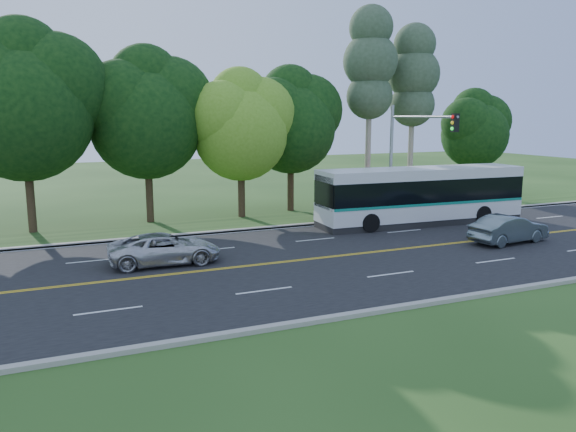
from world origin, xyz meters
name	(u,v)px	position (x,y,z in m)	size (l,w,h in m)	color
ground	(358,254)	(0.00, 0.00, 0.00)	(120.00, 120.00, 0.00)	#234316
road	(358,254)	(0.00, 0.00, 0.01)	(60.00, 14.00, 0.02)	black
curb_north	(296,225)	(0.00, 7.15, 0.07)	(60.00, 0.30, 0.15)	#9C998D
curb_south	(461,298)	(0.00, -7.15, 0.07)	(60.00, 0.30, 0.15)	#9C998D
grass_verge	(283,220)	(0.00, 9.00, 0.05)	(60.00, 4.00, 0.10)	#234316
lane_markings	(356,254)	(-0.09, 0.00, 0.02)	(57.60, 13.82, 0.00)	gold
tree_row	(185,109)	(-5.15, 12.13, 6.73)	(44.70, 9.10, 13.84)	black
bougainvillea_hedge	(391,204)	(7.18, 8.15, 0.72)	(9.50, 2.25, 1.50)	maroon
traffic_signal	(410,145)	(6.49, 5.40, 4.67)	(0.42, 6.10, 7.00)	gray
transit_bus	(421,196)	(7.18, 5.05, 1.66)	(12.76, 3.30, 3.31)	silver
sedan	(509,229)	(8.16, -0.99, 0.73)	(1.50, 4.31, 1.42)	slate
suv	(165,249)	(-8.59, 1.77, 0.69)	(2.21, 4.79, 1.33)	#BABBBE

